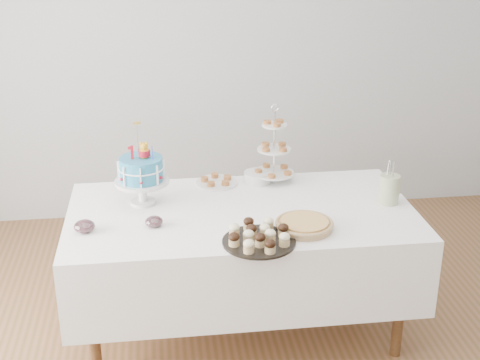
{
  "coord_description": "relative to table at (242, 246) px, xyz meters",
  "views": [
    {
      "loc": [
        -0.44,
        -3.04,
        2.32
      ],
      "look_at": [
        -0.01,
        0.3,
        0.95
      ],
      "focal_mm": 50.0,
      "sensor_mm": 36.0,
      "label": 1
    }
  ],
  "objects": [
    {
      "name": "table",
      "position": [
        0.0,
        0.0,
        0.0
      ],
      "size": [
        1.92,
        1.02,
        0.77
      ],
      "color": "white",
      "rests_on": "floor"
    },
    {
      "name": "utensil_pitcher",
      "position": [
        0.84,
        -0.01,
        0.32
      ],
      "size": [
        0.12,
        0.11,
        0.25
      ],
      "rotation": [
        0.0,
        0.0,
        -0.14
      ],
      "color": "beige",
      "rests_on": "table"
    },
    {
      "name": "jam_bowl_b",
      "position": [
        -0.84,
        -0.16,
        0.26
      ],
      "size": [
        0.11,
        0.11,
        0.06
      ],
      "color": "silver",
      "rests_on": "table"
    },
    {
      "name": "birthday_cake",
      "position": [
        -0.54,
        0.16,
        0.36
      ],
      "size": [
        0.31,
        0.31,
        0.47
      ],
      "rotation": [
        0.0,
        0.0,
        -0.02
      ],
      "color": "silver",
      "rests_on": "table"
    },
    {
      "name": "jam_bowl_a",
      "position": [
        -0.48,
        -0.14,
        0.25
      ],
      "size": [
        0.09,
        0.09,
        0.06
      ],
      "color": "silver",
      "rests_on": "table"
    },
    {
      "name": "pastry_plate",
      "position": [
        -0.1,
        0.4,
        0.24
      ],
      "size": [
        0.26,
        0.26,
        0.04
      ],
      "color": "silver",
      "rests_on": "table"
    },
    {
      "name": "tiered_stand",
      "position": [
        0.25,
        0.4,
        0.43
      ],
      "size": [
        0.25,
        0.25,
        0.49
      ],
      "color": "silver",
      "rests_on": "table"
    },
    {
      "name": "cupcake_tray",
      "position": [
        0.03,
        -0.4,
        0.27
      ],
      "size": [
        0.37,
        0.37,
        0.08
      ],
      "color": "black",
      "rests_on": "table"
    },
    {
      "name": "pie",
      "position": [
        0.29,
        -0.28,
        0.25
      ],
      "size": [
        0.31,
        0.31,
        0.05
      ],
      "color": "tan",
      "rests_on": "table"
    },
    {
      "name": "walls",
      "position": [
        0.0,
        -0.3,
        0.81
      ],
      "size": [
        5.04,
        4.04,
        2.7
      ],
      "color": "#AAADAF",
      "rests_on": "floor"
    },
    {
      "name": "plate_stack",
      "position": [
        0.15,
        0.4,
        0.26
      ],
      "size": [
        0.16,
        0.16,
        0.06
      ],
      "color": "silver",
      "rests_on": "table"
    },
    {
      "name": "floor",
      "position": [
        0.0,
        -0.3,
        -0.54
      ],
      "size": [
        5.0,
        5.0,
        0.0
      ],
      "primitive_type": "plane",
      "color": "brown",
      "rests_on": "ground"
    }
  ]
}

